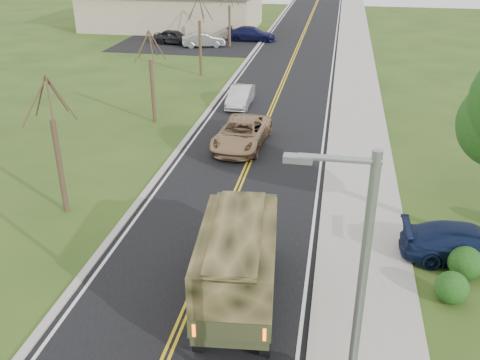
% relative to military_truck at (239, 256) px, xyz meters
% --- Properties ---
extents(road, '(8.00, 120.00, 0.01)m').
position_rel_military_truck_xyz_m(road, '(-1.62, 34.87, -1.84)').
color(road, black).
rests_on(road, ground).
extents(curb_right, '(0.30, 120.00, 0.12)m').
position_rel_military_truck_xyz_m(curb_right, '(2.53, 34.87, -1.78)').
color(curb_right, '#9E998E').
rests_on(curb_right, ground).
extents(sidewalk_right, '(3.20, 120.00, 0.10)m').
position_rel_military_truck_xyz_m(sidewalk_right, '(4.28, 34.87, -1.79)').
color(sidewalk_right, '#9E998E').
rests_on(sidewalk_right, ground).
extents(curb_left, '(0.30, 120.00, 0.10)m').
position_rel_military_truck_xyz_m(curb_left, '(-5.77, 34.87, -1.79)').
color(curb_left, '#9E998E').
rests_on(curb_left, ground).
extents(street_light, '(1.65, 0.22, 8.00)m').
position_rel_military_truck_xyz_m(street_light, '(3.28, -5.63, 2.59)').
color(street_light, gray).
rests_on(street_light, ground).
extents(bare_tree_a, '(1.93, 2.26, 6.08)m').
position_rel_military_truck_xyz_m(bare_tree_a, '(-8.62, 4.87, 0.78)').
color(bare_tree_a, '#38281C').
rests_on(bare_tree_a, ground).
extents(bare_tree_b, '(1.83, 2.14, 5.73)m').
position_rel_military_truck_xyz_m(bare_tree_b, '(-8.62, 16.87, 0.63)').
color(bare_tree_b, '#38281C').
rests_on(bare_tree_b, ground).
extents(bare_tree_c, '(2.04, 2.39, 6.42)m').
position_rel_military_truck_xyz_m(bare_tree_c, '(-8.62, 28.87, 0.93)').
color(bare_tree_c, '#38281C').
rests_on(bare_tree_c, ground).
extents(bare_tree_d, '(1.88, 2.20, 5.91)m').
position_rel_military_truck_xyz_m(bare_tree_d, '(-8.62, 40.87, 0.71)').
color(bare_tree_d, '#38281C').
rests_on(bare_tree_d, ground).
extents(commercial_building, '(25.50, 21.50, 5.65)m').
position_rel_military_truck_xyz_m(commercial_building, '(-17.60, 50.84, 0.84)').
color(commercial_building, tan).
rests_on(commercial_building, ground).
extents(military_truck, '(2.85, 6.64, 3.22)m').
position_rel_military_truck_xyz_m(military_truck, '(0.00, 0.00, 0.00)').
color(military_truck, black).
rests_on(military_truck, ground).
extents(suv_champagne, '(2.94, 5.71, 1.54)m').
position_rel_military_truck_xyz_m(suv_champagne, '(-2.42, 13.76, -1.07)').
color(suv_champagne, tan).
rests_on(suv_champagne, ground).
extents(sedan_silver, '(1.43, 4.08, 1.34)m').
position_rel_military_truck_xyz_m(sedan_silver, '(-3.85, 21.15, -1.17)').
color(sedan_silver, silver).
rests_on(sedan_silver, ground).
extents(pickup_navy, '(4.84, 2.05, 1.39)m').
position_rel_military_truck_xyz_m(pickup_navy, '(7.84, 3.98, -1.15)').
color(pickup_navy, '#111C3E').
rests_on(pickup_navy, ground).
extents(lot_car_dark, '(4.54, 2.26, 1.49)m').
position_rel_military_truck_xyz_m(lot_car_dark, '(-14.58, 40.95, -1.10)').
color(lot_car_dark, black).
rests_on(lot_car_dark, ground).
extents(lot_car_silver, '(4.63, 2.83, 1.44)m').
position_rel_military_truck_xyz_m(lot_car_silver, '(-11.22, 40.13, -1.12)').
color(lot_car_silver, '#A09FA4').
rests_on(lot_car_silver, ground).
extents(lot_car_navy, '(5.20, 2.16, 1.50)m').
position_rel_military_truck_xyz_m(lot_car_navy, '(-6.84, 44.22, -1.09)').
color(lot_car_navy, '#0F1239').
rests_on(lot_car_navy, ground).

